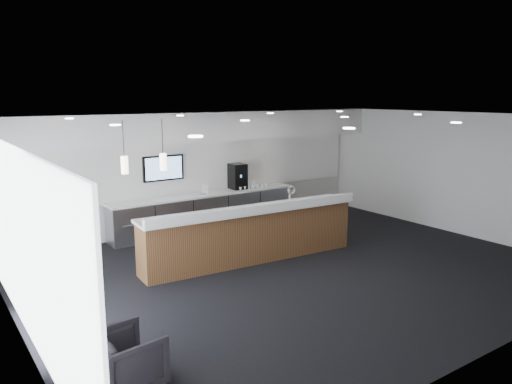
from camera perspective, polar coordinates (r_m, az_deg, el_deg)
ground at (r=10.03m, az=4.58°, el=-8.83°), size 10.00×10.00×0.00m
ceiling at (r=9.45m, az=4.87°, el=8.55°), size 10.00×8.00×0.02m
back_wall at (r=12.91m, az=-6.66°, el=2.49°), size 10.00×0.02×3.00m
left_wall at (r=7.58m, az=-25.98°, el=-4.67°), size 0.02×8.00×3.00m
right_wall at (r=13.34m, az=21.53°, el=2.06°), size 0.02×8.00×3.00m
soffit_bulkhead at (r=12.40m, az=-5.78°, el=7.50°), size 10.00×0.90×0.70m
alcove_panel at (r=12.87m, az=-6.61°, el=2.91°), size 9.80×0.06×1.40m
window_blinds_wall at (r=7.58m, az=-25.69°, el=-4.64°), size 0.04×7.36×2.55m
back_credenza at (r=12.80m, az=-5.79°, el=-2.23°), size 5.06×0.66×0.95m
wall_tv at (r=12.37m, az=-10.55°, el=2.70°), size 1.05×0.08×0.62m
pendant_left at (r=8.91m, az=-10.58°, el=3.41°), size 0.12×0.12×0.30m
pendant_right at (r=8.65m, az=-14.80°, el=3.00°), size 0.12×0.12×0.30m
ceiling_can_lights at (r=9.45m, az=4.86°, el=8.36°), size 7.00×5.00×0.02m
service_counter at (r=10.37m, az=-0.58°, el=-4.78°), size 4.82×1.12×1.49m
coffee_machine at (r=13.21m, az=-2.12°, el=1.80°), size 0.40×0.52×0.67m
info_sign_left at (r=12.60m, az=-5.88°, el=0.31°), size 0.17×0.07×0.24m
info_sign_right at (r=13.33m, az=-0.30°, el=0.92°), size 0.17×0.05×0.22m
armchair at (r=6.35m, az=-14.61°, el=-18.11°), size 0.86×0.84×0.70m
lounge_guest at (r=6.66m, az=-18.99°, el=-11.74°), size 0.47×0.68×1.79m
cup_0 at (r=13.54m, az=1.13°, el=0.80°), size 0.10×0.10×0.09m
cup_1 at (r=13.46m, az=0.65°, el=0.74°), size 0.13×0.13×0.09m
cup_2 at (r=13.38m, az=0.17°, el=0.68°), size 0.12×0.12×0.09m
cup_3 at (r=13.31m, az=-0.33°, el=0.61°), size 0.12×0.12×0.09m
cup_4 at (r=13.23m, az=-0.83°, el=0.55°), size 0.13×0.13×0.09m
cup_5 at (r=13.15m, az=-1.33°, el=0.49°), size 0.10×0.10×0.09m
cup_6 at (r=13.08m, az=-1.84°, el=0.42°), size 0.14×0.14×0.09m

